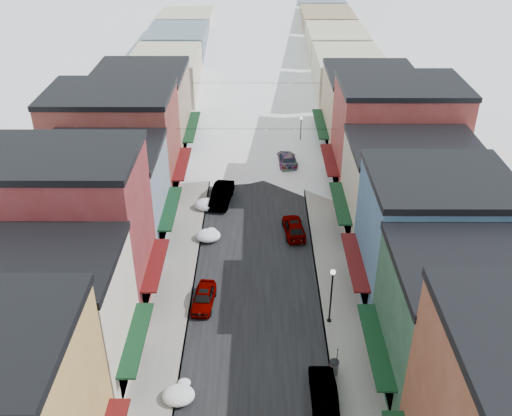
{
  "coord_description": "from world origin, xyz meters",
  "views": [
    {
      "loc": [
        0.14,
        -14.62,
        28.72
      ],
      "look_at": [
        0.0,
        29.7,
        2.81
      ],
      "focal_mm": 40.0,
      "sensor_mm": 36.0,
      "label": 1
    }
  ],
  "objects_px": {
    "car_dark_hatch": "(222,195)",
    "car_green_sedan": "(324,392)",
    "trash_can": "(334,367)",
    "streetlamp_near": "(332,289)",
    "car_silver_sedan": "(204,298)"
  },
  "relations": [
    {
      "from": "car_silver_sedan",
      "to": "trash_can",
      "type": "relative_size",
      "value": 3.69
    },
    {
      "from": "car_dark_hatch",
      "to": "car_silver_sedan",
      "type": "bearing_deg",
      "value": -84.33
    },
    {
      "from": "car_green_sedan",
      "to": "streetlamp_near",
      "type": "height_order",
      "value": "streetlamp_near"
    },
    {
      "from": "car_dark_hatch",
      "to": "streetlamp_near",
      "type": "distance_m",
      "value": 20.3
    },
    {
      "from": "car_dark_hatch",
      "to": "trash_can",
      "type": "relative_size",
      "value": 4.8
    },
    {
      "from": "car_dark_hatch",
      "to": "car_green_sedan",
      "type": "height_order",
      "value": "car_dark_hatch"
    },
    {
      "from": "trash_can",
      "to": "streetlamp_near",
      "type": "height_order",
      "value": "streetlamp_near"
    },
    {
      "from": "car_green_sedan",
      "to": "streetlamp_near",
      "type": "distance_m",
      "value": 7.71
    },
    {
      "from": "car_silver_sedan",
      "to": "streetlamp_near",
      "type": "distance_m",
      "value": 9.97
    },
    {
      "from": "car_silver_sedan",
      "to": "streetlamp_near",
      "type": "relative_size",
      "value": 0.85
    },
    {
      "from": "car_silver_sedan",
      "to": "car_green_sedan",
      "type": "xyz_separation_m",
      "value": [
        8.29,
        -9.29,
        0.06
      ]
    },
    {
      "from": "streetlamp_near",
      "to": "trash_can",
      "type": "bearing_deg",
      "value": -92.87
    },
    {
      "from": "car_silver_sedan",
      "to": "car_green_sedan",
      "type": "bearing_deg",
      "value": -43.08
    },
    {
      "from": "car_silver_sedan",
      "to": "trash_can",
      "type": "xyz_separation_m",
      "value": [
        9.19,
        -7.18,
        0.02
      ]
    },
    {
      "from": "trash_can",
      "to": "car_green_sedan",
      "type": "bearing_deg",
      "value": -113.18
    }
  ]
}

